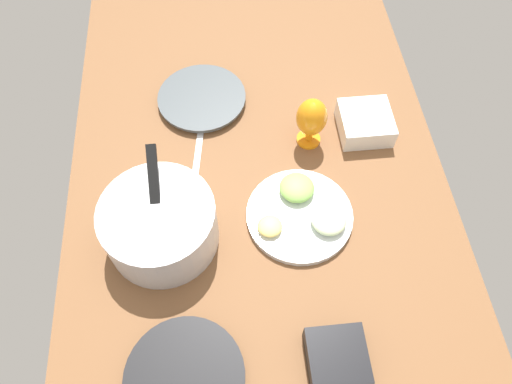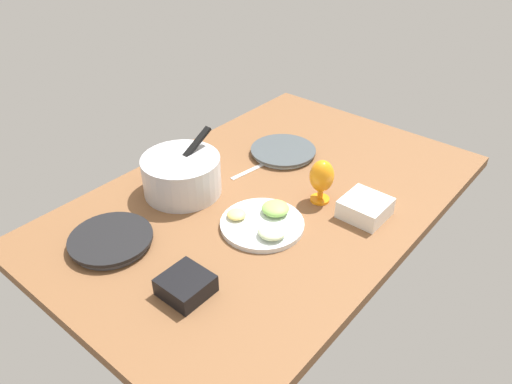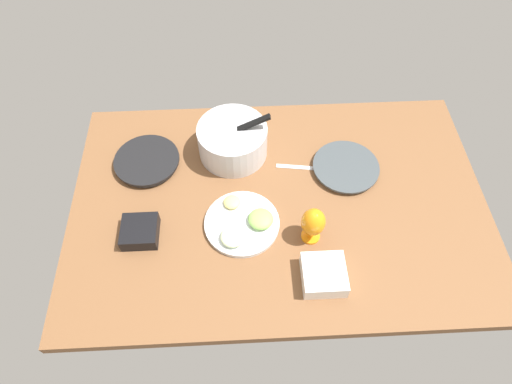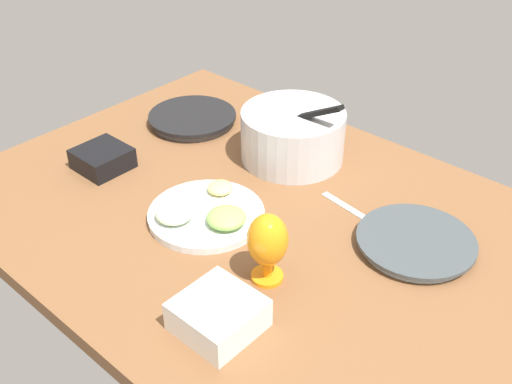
{
  "view_description": "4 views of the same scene",
  "coord_description": "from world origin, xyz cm",
  "px_view_note": "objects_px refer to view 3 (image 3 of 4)",
  "views": [
    {
      "loc": [
        -73.13,
        7.65,
        112.1
      ],
      "look_at": [
        -9.48,
        1.39,
        6.03
      ],
      "focal_mm": 33.75,
      "sensor_mm": 36.0,
      "label": 1
    },
    {
      "loc": [
        -115.16,
        -91.09,
        102.02
      ],
      "look_at": [
        -7.19,
        -0.68,
        6.03
      ],
      "focal_mm": 34.7,
      "sensor_mm": 36.0,
      "label": 2
    },
    {
      "loc": [
        -13.55,
        -92.55,
        141.29
      ],
      "look_at": [
        -8.93,
        0.75,
        6.03
      ],
      "focal_mm": 30.76,
      "sensor_mm": 36.0,
      "label": 3
    },
    {
      "loc": [
        73.58,
        -89.58,
        88.45
      ],
      "look_at": [
        -7.26,
        -0.04,
        6.03
      ],
      "focal_mm": 43.24,
      "sensor_mm": 36.0,
      "label": 4
    }
  ],
  "objects_px": {
    "dinner_plate_left": "(147,161)",
    "mixing_bowl": "(233,140)",
    "square_bowl_black": "(140,231)",
    "dinner_plate_right": "(346,167)",
    "hurricane_glass_orange": "(313,223)",
    "fruit_platter": "(243,223)",
    "square_bowl_white": "(324,274)"
  },
  "relations": [
    {
      "from": "fruit_platter",
      "to": "dinner_plate_left",
      "type": "bearing_deg",
      "value": 140.67
    },
    {
      "from": "square_bowl_black",
      "to": "mixing_bowl",
      "type": "bearing_deg",
      "value": 47.84
    },
    {
      "from": "hurricane_glass_orange",
      "to": "square_bowl_white",
      "type": "distance_m",
      "value": 0.18
    },
    {
      "from": "dinner_plate_right",
      "to": "square_bowl_white",
      "type": "relative_size",
      "value": 1.82
    },
    {
      "from": "dinner_plate_right",
      "to": "square_bowl_white",
      "type": "xyz_separation_m",
      "value": [
        -0.16,
        -0.47,
        0.02
      ]
    },
    {
      "from": "dinner_plate_left",
      "to": "fruit_platter",
      "type": "distance_m",
      "value": 0.49
    },
    {
      "from": "dinner_plate_left",
      "to": "fruit_platter",
      "type": "xyz_separation_m",
      "value": [
        0.38,
        -0.31,
        0.0
      ]
    },
    {
      "from": "dinner_plate_left",
      "to": "square_bowl_black",
      "type": "bearing_deg",
      "value": -88.73
    },
    {
      "from": "square_bowl_white",
      "to": "square_bowl_black",
      "type": "relative_size",
      "value": 1.13
    },
    {
      "from": "dinner_plate_left",
      "to": "mixing_bowl",
      "type": "height_order",
      "value": "mixing_bowl"
    },
    {
      "from": "hurricane_glass_orange",
      "to": "dinner_plate_left",
      "type": "bearing_deg",
      "value": 149.38
    },
    {
      "from": "fruit_platter",
      "to": "square_bowl_white",
      "type": "relative_size",
      "value": 1.9
    },
    {
      "from": "fruit_platter",
      "to": "square_bowl_black",
      "type": "height_order",
      "value": "square_bowl_black"
    },
    {
      "from": "hurricane_glass_orange",
      "to": "square_bowl_white",
      "type": "height_order",
      "value": "hurricane_glass_orange"
    },
    {
      "from": "dinner_plate_left",
      "to": "dinner_plate_right",
      "type": "height_order",
      "value": "dinner_plate_left"
    },
    {
      "from": "dinner_plate_left",
      "to": "mixing_bowl",
      "type": "bearing_deg",
      "value": 7.46
    },
    {
      "from": "dinner_plate_left",
      "to": "mixing_bowl",
      "type": "relative_size",
      "value": 0.91
    },
    {
      "from": "fruit_platter",
      "to": "square_bowl_black",
      "type": "xyz_separation_m",
      "value": [
        -0.37,
        -0.02,
        0.01
      ]
    },
    {
      "from": "square_bowl_black",
      "to": "square_bowl_white",
      "type": "bearing_deg",
      "value": -17.52
    },
    {
      "from": "dinner_plate_right",
      "to": "mixing_bowl",
      "type": "bearing_deg",
      "value": 165.72
    },
    {
      "from": "dinner_plate_left",
      "to": "square_bowl_black",
      "type": "distance_m",
      "value": 0.34
    },
    {
      "from": "dinner_plate_left",
      "to": "square_bowl_white",
      "type": "distance_m",
      "value": 0.84
    },
    {
      "from": "mixing_bowl",
      "to": "square_bowl_black",
      "type": "relative_size",
      "value": 2.25
    },
    {
      "from": "dinner_plate_right",
      "to": "mixing_bowl",
      "type": "relative_size",
      "value": 0.92
    },
    {
      "from": "fruit_platter",
      "to": "square_bowl_black",
      "type": "relative_size",
      "value": 2.15
    },
    {
      "from": "fruit_platter",
      "to": "square_bowl_white",
      "type": "height_order",
      "value": "square_bowl_white"
    },
    {
      "from": "mixing_bowl",
      "to": "hurricane_glass_orange",
      "type": "relative_size",
      "value": 1.8
    },
    {
      "from": "hurricane_glass_orange",
      "to": "square_bowl_white",
      "type": "bearing_deg",
      "value": -82.42
    },
    {
      "from": "fruit_platter",
      "to": "square_bowl_white",
      "type": "bearing_deg",
      "value": -40.12
    },
    {
      "from": "hurricane_glass_orange",
      "to": "dinner_plate_right",
      "type": "bearing_deg",
      "value": 59.29
    },
    {
      "from": "dinner_plate_right",
      "to": "fruit_platter",
      "type": "bearing_deg",
      "value": -150.1
    },
    {
      "from": "dinner_plate_right",
      "to": "hurricane_glass_orange",
      "type": "distance_m",
      "value": 0.36
    }
  ]
}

